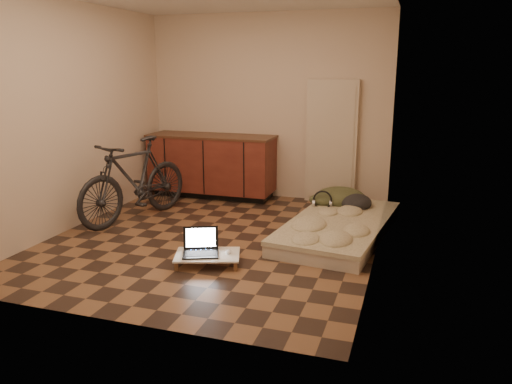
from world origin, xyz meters
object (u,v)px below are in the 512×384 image
(bicycle, at_px, (134,176))
(futon, at_px, (339,227))
(lap_desk, at_px, (207,255))
(laptop, at_px, (201,248))

(bicycle, distance_m, futon, 2.55)
(futon, xyz_separation_m, lap_desk, (-1.08, -1.26, -0.00))
(futon, relative_size, laptop, 5.11)
(lap_desk, relative_size, laptop, 1.65)
(futon, height_order, laptop, laptop)
(laptop, bearing_deg, futon, 25.38)
(lap_desk, bearing_deg, bicycle, 125.03)
(lap_desk, bearing_deg, futon, 31.45)
(lap_desk, xyz_separation_m, laptop, (-0.07, 0.00, 0.06))
(futon, bearing_deg, laptop, -125.02)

